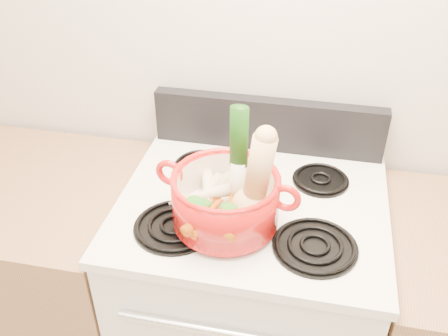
% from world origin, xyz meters
% --- Properties ---
extents(wall_back, '(3.50, 0.02, 2.60)m').
position_xyz_m(wall_back, '(0.00, 1.75, 1.30)').
color(wall_back, beige).
rests_on(wall_back, floor).
extents(stove_body, '(0.76, 0.65, 0.92)m').
position_xyz_m(stove_body, '(0.00, 1.40, 0.46)').
color(stove_body, silver).
rests_on(stove_body, floor).
extents(cooktop, '(0.78, 0.67, 0.03)m').
position_xyz_m(cooktop, '(0.00, 1.40, 0.93)').
color(cooktop, silver).
rests_on(cooktop, stove_body).
extents(control_backsplash, '(0.76, 0.05, 0.18)m').
position_xyz_m(control_backsplash, '(0.00, 1.70, 1.04)').
color(control_backsplash, black).
rests_on(control_backsplash, cooktop).
extents(oven_handle, '(0.60, 0.02, 0.02)m').
position_xyz_m(oven_handle, '(0.00, 1.06, 0.78)').
color(oven_handle, silver).
rests_on(oven_handle, stove_body).
extents(burner_front_left, '(0.22, 0.22, 0.02)m').
position_xyz_m(burner_front_left, '(-0.19, 1.24, 0.96)').
color(burner_front_left, black).
rests_on(burner_front_left, cooktop).
extents(burner_front_right, '(0.22, 0.22, 0.02)m').
position_xyz_m(burner_front_right, '(0.19, 1.24, 0.96)').
color(burner_front_right, black).
rests_on(burner_front_right, cooktop).
extents(burner_back_left, '(0.17, 0.17, 0.02)m').
position_xyz_m(burner_back_left, '(-0.19, 1.54, 0.96)').
color(burner_back_left, black).
rests_on(burner_back_left, cooktop).
extents(burner_back_right, '(0.17, 0.17, 0.02)m').
position_xyz_m(burner_back_right, '(0.19, 1.54, 0.96)').
color(burner_back_right, black).
rests_on(burner_back_right, cooktop).
extents(dutch_oven, '(0.32, 0.32, 0.14)m').
position_xyz_m(dutch_oven, '(-0.06, 1.28, 1.04)').
color(dutch_oven, '#B4120F').
rests_on(dutch_oven, burner_front_left).
extents(pot_handle_left, '(0.08, 0.03, 0.08)m').
position_xyz_m(pot_handle_left, '(-0.22, 1.31, 1.09)').
color(pot_handle_left, '#B4120F').
rests_on(pot_handle_left, dutch_oven).
extents(pot_handle_right, '(0.08, 0.03, 0.08)m').
position_xyz_m(pot_handle_right, '(0.10, 1.26, 1.09)').
color(pot_handle_right, '#B4120F').
rests_on(pot_handle_right, dutch_oven).
extents(squash, '(0.16, 0.14, 0.27)m').
position_xyz_m(squash, '(0.01, 1.27, 1.13)').
color(squash, tan).
rests_on(squash, dutch_oven).
extents(leek, '(0.05, 0.05, 0.31)m').
position_xyz_m(leek, '(-0.03, 1.32, 1.15)').
color(leek, silver).
rests_on(leek, dutch_oven).
extents(ginger, '(0.10, 0.08, 0.05)m').
position_xyz_m(ginger, '(-0.03, 1.38, 1.02)').
color(ginger, tan).
rests_on(ginger, dutch_oven).
extents(parsnip_0, '(0.13, 0.20, 0.06)m').
position_xyz_m(parsnip_0, '(-0.11, 1.31, 1.02)').
color(parsnip_0, beige).
rests_on(parsnip_0, dutch_oven).
extents(parsnip_1, '(0.10, 0.19, 0.06)m').
position_xyz_m(parsnip_1, '(-0.13, 1.30, 1.02)').
color(parsnip_1, beige).
rests_on(parsnip_1, dutch_oven).
extents(parsnip_2, '(0.09, 0.20, 0.06)m').
position_xyz_m(parsnip_2, '(-0.12, 1.33, 1.04)').
color(parsnip_2, beige).
rests_on(parsnip_2, dutch_oven).
extents(parsnip_3, '(0.19, 0.11, 0.06)m').
position_xyz_m(parsnip_3, '(-0.12, 1.29, 1.04)').
color(parsnip_3, beige).
rests_on(parsnip_3, dutch_oven).
extents(carrot_0, '(0.04, 0.16, 0.05)m').
position_xyz_m(carrot_0, '(-0.08, 1.25, 1.02)').
color(carrot_0, '#D1600A').
rests_on(carrot_0, dutch_oven).
extents(carrot_1, '(0.04, 0.16, 0.05)m').
position_xyz_m(carrot_1, '(-0.10, 1.22, 1.02)').
color(carrot_1, '#DD500B').
rests_on(carrot_1, dutch_oven).
extents(carrot_2, '(0.06, 0.18, 0.05)m').
position_xyz_m(carrot_2, '(-0.03, 1.23, 1.03)').
color(carrot_2, '#C8570A').
rests_on(carrot_2, dutch_oven).
extents(carrot_3, '(0.09, 0.15, 0.04)m').
position_xyz_m(carrot_3, '(-0.10, 1.21, 1.04)').
color(carrot_3, '#BF4B09').
rests_on(carrot_3, dutch_oven).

